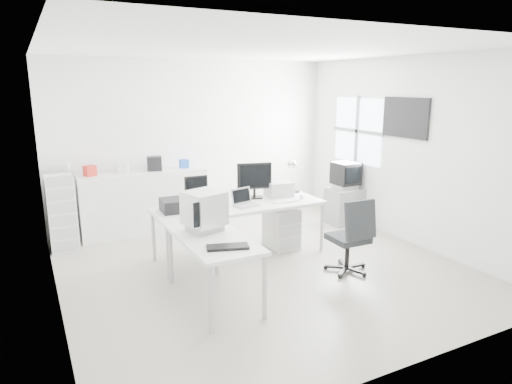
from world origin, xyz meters
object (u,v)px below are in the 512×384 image
drawer_pedestal (281,228)px  laptop (247,198)px  side_desk (214,269)px  office_chair (348,235)px  inkjet_printer (179,205)px  crt_tv (346,176)px  sideboard (144,202)px  main_desk (240,230)px  filing_cabinet (62,213)px  crt_monitor (204,212)px  tv_cabinet (344,206)px  lcd_monitor_small (196,191)px  laser_printer (279,189)px  lcd_monitor_large (254,181)px

drawer_pedestal → laptop: (-0.65, -0.15, 0.56)m
side_desk → office_chair: 1.85m
drawer_pedestal → inkjet_printer: (-1.55, 0.05, 0.53)m
crt_tv → sideboard: (-3.23, 1.11, -0.34)m
main_desk → filing_cabinet: bearing=146.9°
sideboard → inkjet_printer: bearing=-86.7°
laptop → crt_tv: bearing=3.4°
inkjet_printer → office_chair: size_ratio=0.46×
crt_monitor → tv_cabinet: size_ratio=0.73×
lcd_monitor_small → drawer_pedestal: bearing=-7.1°
filing_cabinet → inkjet_printer: bearing=-44.6°
laser_printer → tv_cabinet: laser_printer is taller
main_desk → crt_tv: 2.41m
inkjet_printer → crt_monitor: (0.00, -0.95, 0.14)m
drawer_pedestal → laser_printer: bearing=73.6°
sideboard → filing_cabinet: filing_cabinet is taller
laser_printer → crt_monitor: bearing=-141.1°
drawer_pedestal → laser_printer: (0.05, 0.17, 0.56)m
laptop → laser_printer: (0.70, 0.32, -0.00)m
side_desk → tv_cabinet: size_ratio=2.25×
drawer_pedestal → sideboard: (-1.64, 1.64, 0.21)m
side_desk → laser_printer: (1.60, 1.32, 0.48)m
crt_tv → filing_cabinet: (-4.50, 0.86, -0.30)m
sideboard → main_desk: bearing=-60.9°
drawer_pedestal → side_desk: bearing=-143.4°
laptop → filing_cabinet: 2.75m
main_desk → crt_tv: crt_tv is taller
main_desk → crt_monitor: 1.34m
drawer_pedestal → tv_cabinet: bearing=18.5°
drawer_pedestal → laptop: size_ratio=1.77×
crt_monitor → office_chair: bearing=-25.4°
lcd_monitor_small → tv_cabinet: lcd_monitor_small is taller
laptop → filing_cabinet: filing_cabinet is taller
side_desk → tv_cabinet: (3.14, 1.68, -0.06)m
laptop → lcd_monitor_small: bearing=136.2°
crt_tv → laptop: bearing=-163.0°
drawer_pedestal → laptop: bearing=-167.0°
laptop → office_chair: 1.45m
laser_printer → crt_monitor: crt_monitor is taller
inkjet_printer → side_desk: bearing=-86.5°
laser_printer → crt_tv: crt_tv is taller
inkjet_printer → lcd_monitor_small: bearing=30.0°
inkjet_printer → filing_cabinet: 1.93m
laptop → inkjet_printer: bearing=153.9°
laptop → office_chair: office_chair is taller
laser_printer → sideboard: size_ratio=0.19×
lcd_monitor_large → tv_cabinet: size_ratio=0.85×
side_desk → drawer_pedestal: size_ratio=2.33×
office_chair → tv_cabinet: office_chair is taller
drawer_pedestal → lcd_monitor_small: (-1.25, 0.20, 0.65)m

